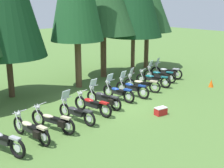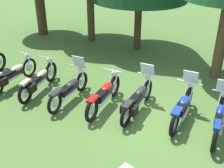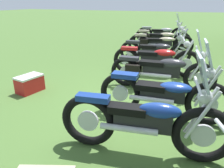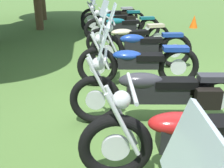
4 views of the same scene
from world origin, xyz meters
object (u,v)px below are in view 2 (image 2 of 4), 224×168
Objects in this scene: motorcycle_2 at (38,80)px; motorcycle_4 at (104,95)px; motorcycle_6 at (183,107)px; motorcycle_5 at (137,99)px; motorcycle_3 at (70,89)px; motorcycle_1 at (12,74)px; motorcycle_7 at (219,119)px.

motorcycle_4 is (2.44, 0.44, 0.01)m from motorcycle_2.
motorcycle_5 is at bearing 98.49° from motorcycle_6.
motorcycle_3 is at bearing 99.26° from motorcycle_6.
motorcycle_5 reaches higher than motorcycle_1.
motorcycle_7 is (3.34, 0.60, 0.02)m from motorcycle_4.
motorcycle_5 is 1.06× the size of motorcycle_6.
motorcycle_4 is (1.16, 0.29, 0.01)m from motorcycle_3.
motorcycle_6 is at bearing -82.65° from motorcycle_3.
motorcycle_4 is (3.54, 0.63, -0.01)m from motorcycle_1.
motorcycle_6 is at bearing -83.32° from motorcycle_4.
motorcycle_7 is (4.50, 0.88, 0.03)m from motorcycle_3.
motorcycle_1 is 5.98m from motorcycle_6.
motorcycle_7 reaches higher than motorcycle_1.
motorcycle_3 reaches higher than motorcycle_1.
motorcycle_2 is at bearing 91.32° from motorcycle_4.
motorcycle_2 is 1.04× the size of motorcycle_3.
motorcycle_2 reaches higher than motorcycle_4.
motorcycle_3 is at bearing 95.10° from motorcycle_4.
motorcycle_7 is (2.33, 0.29, 0.01)m from motorcycle_5.
motorcycle_4 is at bearing 101.09° from motorcycle_5.
motorcycle_5 reaches higher than motorcycle_4.
motorcycle_3 is at bearing -88.01° from motorcycle_1.
motorcycle_6 is at bearing -83.92° from motorcycle_1.
motorcycle_4 is 0.99× the size of motorcycle_5.
motorcycle_3 is 1.03× the size of motorcycle_6.
motorcycle_7 reaches higher than motorcycle_5.
motorcycle_2 is 3.53m from motorcycle_5.
motorcycle_5 is 1.05× the size of motorcycle_7.
motorcycle_5 reaches higher than motorcycle_2.
motorcycle_4 is 1.06× the size of motorcycle_6.
motorcycle_3 is 0.96× the size of motorcycle_5.
motorcycle_7 is at bearing -86.49° from motorcycle_3.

